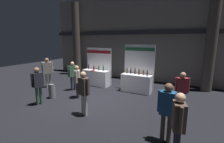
% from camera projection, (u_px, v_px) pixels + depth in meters
% --- Properties ---
extents(ground_plane, '(27.49, 27.49, 0.00)m').
position_uv_depth(ground_plane, '(97.00, 100.00, 7.80)').
color(ground_plane, black).
extents(hall_colonnade, '(13.74, 1.21, 5.95)m').
position_uv_depth(hall_colonnade, '(134.00, 37.00, 11.31)').
color(hall_colonnade, gray).
rests_on(hall_colonnade, ground_plane).
extents(exhibitor_booth_0, '(1.78, 0.74, 2.30)m').
position_uv_depth(exhibitor_booth_0, '(97.00, 76.00, 10.16)').
color(exhibitor_booth_0, white).
rests_on(exhibitor_booth_0, ground_plane).
extents(exhibitor_booth_1, '(1.71, 0.66, 2.55)m').
position_uv_depth(exhibitor_booth_1, '(137.00, 81.00, 8.89)').
color(exhibitor_booth_1, white).
rests_on(exhibitor_booth_1, ground_plane).
extents(trash_bin, '(0.33, 0.33, 0.71)m').
position_uv_depth(trash_bin, '(52.00, 91.00, 7.96)').
color(trash_bin, slate).
rests_on(trash_bin, ground_plane).
extents(visitor_0, '(0.54, 0.33, 1.70)m').
position_uv_depth(visitor_0, '(84.00, 90.00, 6.04)').
color(visitor_0, silver).
rests_on(visitor_0, ground_plane).
extents(visitor_1, '(0.55, 0.28, 1.72)m').
position_uv_depth(visitor_1, '(167.00, 107.00, 4.43)').
color(visitor_1, '#47382D').
rests_on(visitor_1, ground_plane).
extents(visitor_2, '(0.52, 0.32, 1.62)m').
position_uv_depth(visitor_2, '(182.00, 89.00, 6.35)').
color(visitor_2, '#ADA393').
rests_on(visitor_2, ground_plane).
extents(visitor_3, '(0.37, 0.54, 1.63)m').
position_uv_depth(visitor_3, '(73.00, 73.00, 9.10)').
color(visitor_3, '#23232D').
rests_on(visitor_3, ground_plane).
extents(visitor_4, '(0.36, 0.52, 1.67)m').
position_uv_depth(visitor_4, '(38.00, 83.00, 7.06)').
color(visitor_4, '#33563D').
rests_on(visitor_4, ground_plane).
extents(visitor_5, '(0.35, 0.43, 1.61)m').
position_uv_depth(visitor_5, '(77.00, 79.00, 7.90)').
color(visitor_5, '#23232D').
rests_on(visitor_5, ground_plane).
extents(visitor_6, '(0.48, 0.49, 1.77)m').
position_uv_depth(visitor_6, '(48.00, 70.00, 9.60)').
color(visitor_6, '#ADA393').
rests_on(visitor_6, ground_plane).
extents(visitor_7, '(0.36, 0.56, 1.70)m').
position_uv_depth(visitor_7, '(178.00, 121.00, 3.72)').
color(visitor_7, '#23232D').
rests_on(visitor_7, ground_plane).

